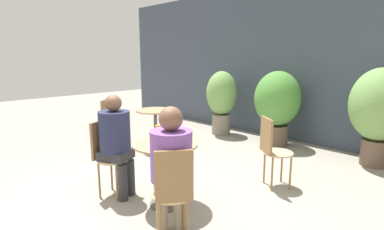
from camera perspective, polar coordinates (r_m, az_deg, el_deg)
The scene contains 16 objects.
ground_plane at distance 3.54m, azimuth -7.95°, elevation -15.98°, with size 20.00×20.00×0.00m, color gray.
storefront_wall at distance 5.97m, azimuth 20.01°, elevation 9.39°, with size 10.00×0.06×3.00m.
cafe_table_near at distance 3.24m, azimuth -5.04°, elevation -8.19°, with size 0.69×0.69×0.70m.
cafe_table_far at distance 5.24m, azimuth -6.98°, elevation -0.90°, with size 0.66×0.66×0.70m.
bistro_chair_0 at distance 3.62m, azimuth -15.99°, elevation -6.63°, with size 0.41×0.40×0.88m.
bistro_chair_1 at distance 2.54m, azimuth -3.59°, elevation -13.83°, with size 0.42×0.41×0.88m.
bistro_chair_2 at distance 5.36m, azimuth -15.37°, elevation -0.91°, with size 0.42×0.41×0.88m.
bistro_chair_3 at distance 3.80m, azimuth 14.96°, elevation -5.73°, with size 0.41×0.42×0.88m.
seated_person_0 at distance 3.49m, azimuth -14.27°, elevation -4.19°, with size 0.42×0.41×1.19m.
seated_person_1 at distance 2.61m, azimuth -3.98°, elevation -9.00°, with size 0.46×0.45×1.20m.
beer_glass_0 at distance 3.12m, azimuth -2.37°, elevation -4.07°, with size 0.07×0.07×0.17m.
beer_glass_1 at distance 3.30m, azimuth -6.43°, elevation -3.35°, with size 0.07×0.07×0.17m.
beer_glass_2 at distance 3.03m, azimuth -6.02°, elevation -4.92°, with size 0.07×0.07×0.14m.
potted_plant_0 at distance 6.22m, azimuth 5.64°, elevation 3.31°, with size 0.63×0.63×1.32m.
potted_plant_1 at distance 5.59m, azimuth 15.91°, elevation 2.34°, with size 0.81×0.81×1.36m.
potted_plant_2 at distance 5.12m, azimuth 32.12°, elevation 1.14°, with size 0.83×0.83×1.45m.
Camera 1 is at (2.53, -1.88, 1.59)m, focal length 28.00 mm.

